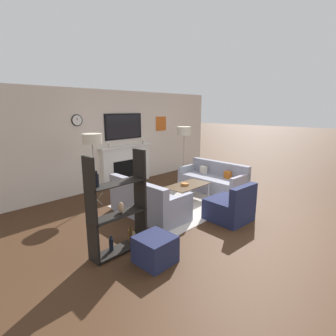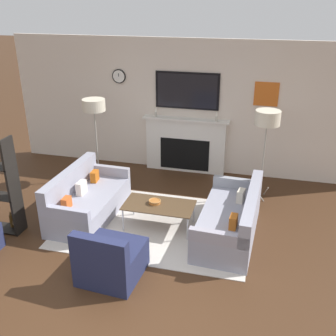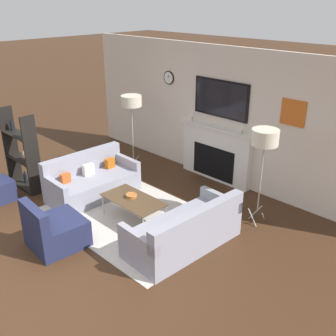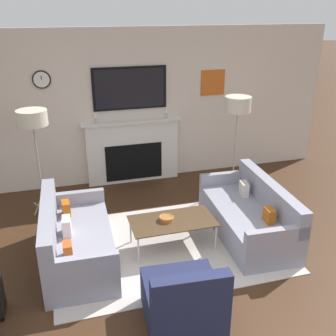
{
  "view_description": "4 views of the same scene",
  "coord_description": "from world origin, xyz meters",
  "px_view_note": "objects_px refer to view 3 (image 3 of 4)",
  "views": [
    {
      "loc": [
        -4.66,
        -1.98,
        2.2
      ],
      "look_at": [
        0.11,
        2.54,
        0.71
      ],
      "focal_mm": 28.0,
      "sensor_mm": 36.0,
      "label": 1
    },
    {
      "loc": [
        1.54,
        -3.39,
        3.44
      ],
      "look_at": [
        0.08,
        2.33,
        0.83
      ],
      "focal_mm": 42.0,
      "sensor_mm": 36.0,
      "label": 2
    },
    {
      "loc": [
        4.57,
        -1.9,
        3.54
      ],
      "look_at": [
        0.21,
        2.52,
        0.81
      ],
      "focal_mm": 42.0,
      "sensor_mm": 36.0,
      "label": 3
    },
    {
      "loc": [
        -1.24,
        -2.46,
        3.02
      ],
      "look_at": [
        0.16,
        2.38,
        0.93
      ],
      "focal_mm": 42.0,
      "sensor_mm": 36.0,
      "label": 4
    }
  ],
  "objects_px": {
    "couch_left": "(92,182)",
    "floor_lamp_right": "(265,138)",
    "decorative_bowl": "(131,195)",
    "shelf_unit": "(22,155)",
    "floor_lamp_left": "(131,102)",
    "coffee_table": "(133,200)",
    "armchair": "(55,231)",
    "couch_right": "(185,232)"
  },
  "relations": [
    {
      "from": "coffee_table",
      "to": "floor_lamp_left",
      "type": "height_order",
      "value": "floor_lamp_left"
    },
    {
      "from": "armchair",
      "to": "shelf_unit",
      "type": "bearing_deg",
      "value": 163.47
    },
    {
      "from": "couch_left",
      "to": "armchair",
      "type": "relative_size",
      "value": 2.06
    },
    {
      "from": "couch_right",
      "to": "floor_lamp_right",
      "type": "height_order",
      "value": "floor_lamp_right"
    },
    {
      "from": "couch_left",
      "to": "shelf_unit",
      "type": "height_order",
      "value": "shelf_unit"
    },
    {
      "from": "couch_left",
      "to": "floor_lamp_right",
      "type": "xyz_separation_m",
      "value": [
        2.8,
        1.38,
        1.23
      ]
    },
    {
      "from": "floor_lamp_right",
      "to": "armchair",
      "type": "bearing_deg",
      "value": -123.41
    },
    {
      "from": "floor_lamp_right",
      "to": "shelf_unit",
      "type": "distance_m",
      "value": 4.63
    },
    {
      "from": "couch_left",
      "to": "floor_lamp_left",
      "type": "xyz_separation_m",
      "value": [
        -0.39,
        1.38,
        1.24
      ]
    },
    {
      "from": "couch_left",
      "to": "coffee_table",
      "type": "xyz_separation_m",
      "value": [
        1.27,
        -0.04,
        0.1
      ]
    },
    {
      "from": "decorative_bowl",
      "to": "shelf_unit",
      "type": "distance_m",
      "value": 2.55
    },
    {
      "from": "couch_right",
      "to": "coffee_table",
      "type": "bearing_deg",
      "value": -178.17
    },
    {
      "from": "couch_right",
      "to": "floor_lamp_right",
      "type": "xyz_separation_m",
      "value": [
        0.39,
        1.39,
        1.24
      ]
    },
    {
      "from": "decorative_bowl",
      "to": "floor_lamp_right",
      "type": "relative_size",
      "value": 0.12
    },
    {
      "from": "floor_lamp_left",
      "to": "floor_lamp_right",
      "type": "height_order",
      "value": "same"
    },
    {
      "from": "floor_lamp_left",
      "to": "shelf_unit",
      "type": "height_order",
      "value": "floor_lamp_left"
    },
    {
      "from": "couch_right",
      "to": "armchair",
      "type": "height_order",
      "value": "armchair"
    },
    {
      "from": "floor_lamp_right",
      "to": "shelf_unit",
      "type": "xyz_separation_m",
      "value": [
        -4.05,
        -2.1,
        -0.81
      ]
    },
    {
      "from": "couch_left",
      "to": "armchair",
      "type": "xyz_separation_m",
      "value": [
        0.98,
        -1.38,
        -0.02
      ]
    },
    {
      "from": "coffee_table",
      "to": "floor_lamp_left",
      "type": "relative_size",
      "value": 0.67
    },
    {
      "from": "decorative_bowl",
      "to": "shelf_unit",
      "type": "relative_size",
      "value": 0.12
    },
    {
      "from": "armchair",
      "to": "floor_lamp_left",
      "type": "xyz_separation_m",
      "value": [
        -1.37,
        2.76,
        1.26
      ]
    },
    {
      "from": "couch_right",
      "to": "coffee_table",
      "type": "height_order",
      "value": "couch_right"
    },
    {
      "from": "coffee_table",
      "to": "couch_right",
      "type": "bearing_deg",
      "value": 1.83
    },
    {
      "from": "shelf_unit",
      "to": "couch_left",
      "type": "bearing_deg",
      "value": 29.92
    },
    {
      "from": "couch_right",
      "to": "armchair",
      "type": "bearing_deg",
      "value": -136.19
    },
    {
      "from": "coffee_table",
      "to": "couch_left",
      "type": "bearing_deg",
      "value": 178.17
    },
    {
      "from": "armchair",
      "to": "decorative_bowl",
      "type": "bearing_deg",
      "value": 81.2
    },
    {
      "from": "couch_right",
      "to": "couch_left",
      "type": "bearing_deg",
      "value": 179.9
    },
    {
      "from": "coffee_table",
      "to": "armchair",
      "type": "bearing_deg",
      "value": -102.13
    },
    {
      "from": "couch_left",
      "to": "floor_lamp_right",
      "type": "distance_m",
      "value": 3.36
    },
    {
      "from": "couch_left",
      "to": "shelf_unit",
      "type": "relative_size",
      "value": 1.09
    },
    {
      "from": "couch_left",
      "to": "couch_right",
      "type": "height_order",
      "value": "couch_left"
    },
    {
      "from": "floor_lamp_right",
      "to": "floor_lamp_left",
      "type": "bearing_deg",
      "value": 180.0
    },
    {
      "from": "couch_right",
      "to": "armchair",
      "type": "distance_m",
      "value": 1.98
    },
    {
      "from": "armchair",
      "to": "floor_lamp_right",
      "type": "bearing_deg",
      "value": 56.59
    },
    {
      "from": "armchair",
      "to": "floor_lamp_left",
      "type": "height_order",
      "value": "floor_lamp_left"
    },
    {
      "from": "couch_left",
      "to": "shelf_unit",
      "type": "distance_m",
      "value": 1.49
    },
    {
      "from": "coffee_table",
      "to": "decorative_bowl",
      "type": "relative_size",
      "value": 5.69
    },
    {
      "from": "couch_left",
      "to": "decorative_bowl",
      "type": "height_order",
      "value": "couch_left"
    },
    {
      "from": "floor_lamp_right",
      "to": "coffee_table",
      "type": "bearing_deg",
      "value": -137.12
    },
    {
      "from": "coffee_table",
      "to": "floor_lamp_right",
      "type": "relative_size",
      "value": 0.67
    }
  ]
}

